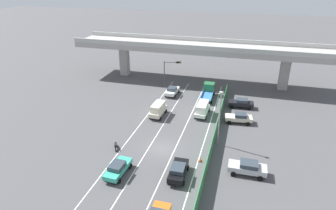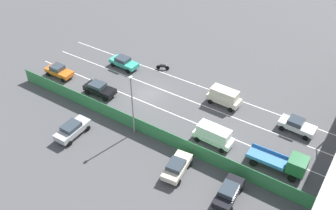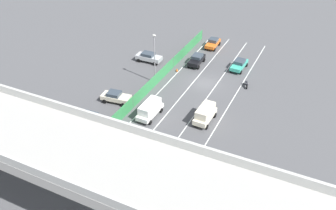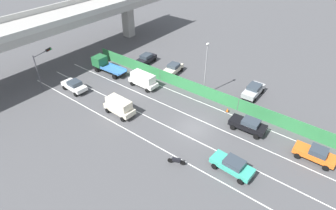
% 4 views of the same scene
% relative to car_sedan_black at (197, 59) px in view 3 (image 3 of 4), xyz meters
% --- Properties ---
extents(ground_plane, '(300.00, 300.00, 0.00)m').
position_rel_car_sedan_black_xyz_m(ground_plane, '(-3.62, 5.43, -0.92)').
color(ground_plane, '#4C4C4F').
extents(lane_line_left_edge, '(0.14, 44.28, 0.01)m').
position_rel_car_sedan_black_xyz_m(lane_line_left_edge, '(-8.97, 9.57, -0.92)').
color(lane_line_left_edge, silver).
rests_on(lane_line_left_edge, ground).
extents(lane_line_mid_left, '(0.14, 44.28, 0.01)m').
position_rel_car_sedan_black_xyz_m(lane_line_mid_left, '(-5.41, 9.57, -0.92)').
color(lane_line_mid_left, silver).
rests_on(lane_line_mid_left, ground).
extents(lane_line_mid_right, '(0.14, 44.28, 0.01)m').
position_rel_car_sedan_black_xyz_m(lane_line_mid_right, '(-1.84, 9.57, -0.92)').
color(lane_line_mid_right, silver).
rests_on(lane_line_mid_right, ground).
extents(lane_line_right_edge, '(0.14, 44.28, 0.01)m').
position_rel_car_sedan_black_xyz_m(lane_line_right_edge, '(1.72, 9.57, -0.92)').
color(lane_line_right_edge, silver).
rests_on(lane_line_right_edge, ground).
extents(elevated_overpass, '(54.90, 8.38, 8.90)m').
position_rel_car_sedan_black_xyz_m(elevated_overpass, '(-3.62, 33.71, 6.26)').
color(elevated_overpass, '#A09E99').
rests_on(elevated_overpass, ground).
extents(green_fence, '(0.10, 40.38, 1.89)m').
position_rel_car_sedan_black_xyz_m(green_fence, '(3.10, 9.57, 0.03)').
color(green_fence, '#338447').
rests_on(green_fence, ground).
extents(car_sedan_black, '(2.17, 4.45, 1.66)m').
position_rel_car_sedan_black_xyz_m(car_sedan_black, '(0.00, 0.00, 0.00)').
color(car_sedan_black, black).
rests_on(car_sedan_black, ground).
extents(car_taxi_teal, '(2.19, 4.53, 1.60)m').
position_rel_car_sedan_black_xyz_m(car_taxi_teal, '(-7.07, -1.48, -0.04)').
color(car_taxi_teal, teal).
rests_on(car_taxi_teal, ground).
extents(car_van_white, '(2.11, 4.69, 2.22)m').
position_rel_car_sedan_black_xyz_m(car_van_white, '(-0.02, 17.07, 0.33)').
color(car_van_white, silver).
rests_on(car_van_white, ground).
extents(car_van_cream, '(2.14, 4.37, 2.25)m').
position_rel_car_sedan_black_xyz_m(car_van_cream, '(-7.13, 14.84, 0.35)').
color(car_van_cream, beige).
rests_on(car_van_cream, ground).
extents(car_hatchback_white, '(2.16, 4.31, 1.65)m').
position_rel_car_sedan_black_xyz_m(car_hatchback_white, '(-7.18, 24.35, -0.02)').
color(car_hatchback_white, silver).
rests_on(car_hatchback_white, ground).
extents(car_taxi_orange, '(1.99, 4.21, 1.66)m').
position_rel_car_sedan_black_xyz_m(car_taxi_orange, '(-0.18, -7.73, -0.03)').
color(car_taxi_orange, orange).
rests_on(car_taxi_orange, ground).
extents(flatbed_truck_blue, '(2.38, 6.20, 2.41)m').
position_rel_car_sedan_black_xyz_m(flatbed_truck_blue, '(-0.24, 25.52, 0.33)').
color(flatbed_truck_blue, black).
rests_on(flatbed_truck_blue, ground).
extents(motorcycle, '(0.94, 1.83, 0.93)m').
position_rel_car_sedan_black_xyz_m(motorcycle, '(-9.74, 3.64, -0.46)').
color(motorcycle, black).
rests_on(motorcycle, ground).
extents(parked_wagon_silver, '(4.53, 2.09, 1.68)m').
position_rel_car_sedan_black_xyz_m(parked_wagon_silver, '(7.85, 2.76, 0.01)').
color(parked_wagon_silver, '#B2B5B7').
rests_on(parked_wagon_silver, ground).
extents(parked_sedan_cream, '(4.44, 2.44, 1.62)m').
position_rel_car_sedan_black_xyz_m(parked_sedan_cream, '(6.13, 16.02, -0.03)').
color(parked_sedan_cream, beige).
rests_on(parked_sedan_cream, ground).
extents(parked_sedan_dark, '(4.45, 2.20, 1.63)m').
position_rel_car_sedan_black_xyz_m(parked_sedan_dark, '(6.19, 22.00, -0.02)').
color(parked_sedan_dark, black).
rests_on(parked_sedan_dark, ground).
extents(traffic_light, '(3.45, 1.07, 5.59)m').
position_rel_car_sedan_black_xyz_m(traffic_light, '(-8.85, 28.74, 3.03)').
color(traffic_light, '#47474C').
rests_on(traffic_light, ground).
extents(street_lamp, '(0.60, 0.36, 8.03)m').
position_rel_car_sedan_black_xyz_m(street_lamp, '(3.63, 8.53, 3.88)').
color(street_lamp, gray).
rests_on(street_lamp, ground).
extents(traffic_cone, '(0.47, 0.47, 0.61)m').
position_rel_car_sedan_black_xyz_m(traffic_cone, '(1.99, 3.78, -0.64)').
color(traffic_cone, orange).
rests_on(traffic_cone, ground).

